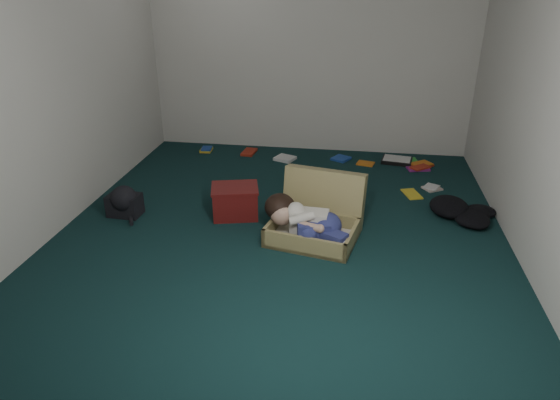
# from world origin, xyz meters

# --- Properties ---
(floor) EXTENTS (4.50, 4.50, 0.00)m
(floor) POSITION_xyz_m (0.00, 0.00, 0.00)
(floor) COLOR #0E2929
(floor) RESTS_ON ground
(wall_back) EXTENTS (4.50, 0.00, 4.50)m
(wall_back) POSITION_xyz_m (0.00, 2.25, 1.30)
(wall_back) COLOR silver
(wall_back) RESTS_ON ground
(wall_front) EXTENTS (4.50, 0.00, 4.50)m
(wall_front) POSITION_xyz_m (0.00, -2.25, 1.30)
(wall_front) COLOR silver
(wall_front) RESTS_ON ground
(wall_left) EXTENTS (0.00, 4.50, 4.50)m
(wall_left) POSITION_xyz_m (-2.00, 0.00, 1.30)
(wall_left) COLOR silver
(wall_left) RESTS_ON ground
(wall_right) EXTENTS (0.00, 4.50, 4.50)m
(wall_right) POSITION_xyz_m (2.00, 0.00, 1.30)
(wall_right) COLOR silver
(wall_right) RESTS_ON ground
(suitcase) EXTENTS (0.88, 0.86, 0.55)m
(suitcase) POSITION_xyz_m (0.32, -0.06, 0.16)
(suitcase) COLOR #9A8C55
(suitcase) RESTS_ON floor
(person) EXTENTS (0.77, 0.50, 0.34)m
(person) POSITION_xyz_m (0.23, -0.23, 0.21)
(person) COLOR silver
(person) RESTS_ON suitcase
(maroon_bin) EXTENTS (0.51, 0.44, 0.30)m
(maroon_bin) POSITION_xyz_m (-0.48, 0.17, 0.15)
(maroon_bin) COLOR #5F1413
(maroon_bin) RESTS_ON floor
(backpack) EXTENTS (0.40, 0.33, 0.23)m
(backpack) POSITION_xyz_m (-1.55, 0.03, 0.11)
(backpack) COLOR black
(backpack) RESTS_ON floor
(clothing_pile) EXTENTS (0.56, 0.52, 0.14)m
(clothing_pile) POSITION_xyz_m (1.70, 0.43, 0.07)
(clothing_pile) COLOR black
(clothing_pile) RESTS_ON floor
(paper_tray) EXTENTS (0.40, 0.32, 0.05)m
(paper_tray) POSITION_xyz_m (1.14, 1.91, 0.02)
(paper_tray) COLOR black
(paper_tray) RESTS_ON floor
(book_scatter) EXTENTS (2.98, 1.26, 0.02)m
(book_scatter) POSITION_xyz_m (0.57, 1.69, 0.01)
(book_scatter) COLOR yellow
(book_scatter) RESTS_ON floor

